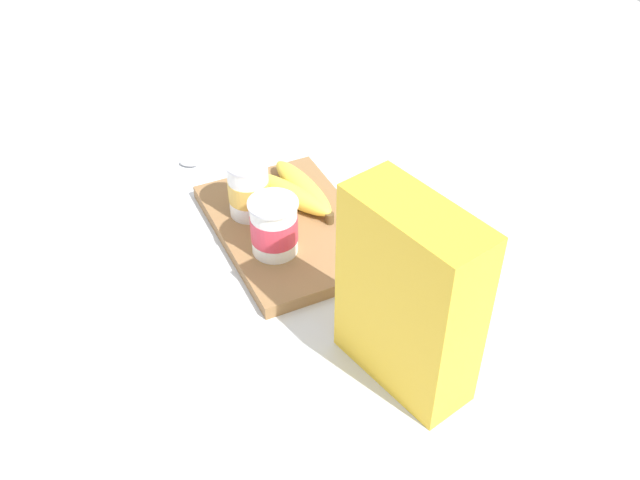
# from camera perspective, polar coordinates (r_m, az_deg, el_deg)

# --- Properties ---
(ground_plane) EXTENTS (2.40, 2.40, 0.00)m
(ground_plane) POSITION_cam_1_polar(r_m,az_deg,el_deg) (1.17, -2.35, 0.51)
(ground_plane) COLOR silver
(cutting_board) EXTENTS (0.32, 0.22, 0.02)m
(cutting_board) POSITION_cam_1_polar(r_m,az_deg,el_deg) (1.17, -2.37, 0.91)
(cutting_board) COLOR olive
(cutting_board) RESTS_ON ground_plane
(cereal_box) EXTENTS (0.20, 0.12, 0.26)m
(cereal_box) POSITION_cam_1_polar(r_m,az_deg,el_deg) (0.88, 6.96, -4.46)
(cereal_box) COLOR yellow
(cereal_box) RESTS_ON ground_plane
(yogurt_cup_front) EXTENTS (0.08, 0.08, 0.09)m
(yogurt_cup_front) POSITION_cam_1_polar(r_m,az_deg,el_deg) (1.08, -3.60, 1.03)
(yogurt_cup_front) COLOR white
(yogurt_cup_front) RESTS_ON cutting_board
(yogurt_cup_back) EXTENTS (0.07, 0.07, 0.09)m
(yogurt_cup_back) POSITION_cam_1_polar(r_m,az_deg,el_deg) (1.16, -5.58, 3.99)
(yogurt_cup_back) COLOR white
(yogurt_cup_back) RESTS_ON cutting_board
(banana_bunch) EXTENTS (0.18, 0.11, 0.03)m
(banana_bunch) POSITION_cam_1_polar(r_m,az_deg,el_deg) (1.20, -1.87, 3.89)
(banana_bunch) COLOR yellow
(banana_bunch) RESTS_ON cutting_board
(spoon) EXTENTS (0.08, 0.12, 0.01)m
(spoon) POSITION_cam_1_polar(r_m,az_deg,el_deg) (1.34, -8.98, 5.89)
(spoon) COLOR silver
(spoon) RESTS_ON ground_plane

